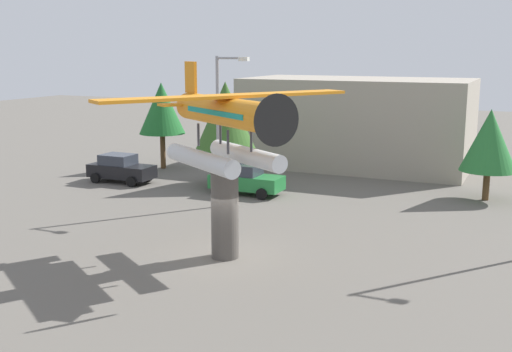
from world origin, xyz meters
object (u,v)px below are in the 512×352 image
(storefront_building, at_px, (357,123))
(car_near_black, at_px, (121,168))
(display_pedestal, at_px, (225,212))
(floatplane_monument, at_px, (226,124))
(streetlight_primary, at_px, (221,121))
(tree_east, at_px, (225,119))
(tree_center_back, at_px, (489,141))
(tree_west, at_px, (162,108))
(car_mid_green, at_px, (246,179))

(storefront_building, bearing_deg, car_near_black, -135.61)
(display_pedestal, bearing_deg, storefront_building, 91.96)
(floatplane_monument, xyz_separation_m, streetlight_primary, (-4.01, 7.34, -0.80))
(car_near_black, xyz_separation_m, tree_east, (6.46, 1.85, 3.23))
(storefront_building, bearing_deg, streetlight_primary, -102.06)
(car_near_black, bearing_deg, streetlight_primary, -19.41)
(display_pedestal, height_order, tree_center_back, tree_center_back)
(tree_west, bearing_deg, car_mid_green, -29.58)
(storefront_building, xyz_separation_m, tree_center_back, (9.41, -7.26, 0.22))
(car_mid_green, bearing_deg, tree_east, 141.94)
(floatplane_monument, height_order, tree_east, floatplane_monument)
(floatplane_monument, distance_m, car_near_black, 17.08)
(car_near_black, distance_m, tree_west, 6.15)
(streetlight_primary, height_order, storefront_building, streetlight_primary)
(streetlight_primary, bearing_deg, display_pedestal, -61.77)
(floatplane_monument, distance_m, tree_east, 13.85)
(car_mid_green, xyz_separation_m, storefront_building, (3.33, 11.44, 2.23))
(floatplane_monument, bearing_deg, tree_east, 150.78)
(streetlight_primary, relative_size, storefront_building, 0.51)
(car_near_black, bearing_deg, storefront_building, 44.39)
(display_pedestal, height_order, car_mid_green, display_pedestal)
(streetlight_primary, distance_m, tree_east, 5.46)
(floatplane_monument, bearing_deg, car_near_black, 174.38)
(floatplane_monument, relative_size, tree_center_back, 1.84)
(display_pedestal, height_order, tree_east, tree_east)
(car_near_black, height_order, storefront_building, storefront_building)
(display_pedestal, bearing_deg, tree_center_back, 59.57)
(tree_east, distance_m, tree_center_back, 15.08)
(floatplane_monument, height_order, streetlight_primary, streetlight_primary)
(car_mid_green, height_order, streetlight_primary, streetlight_primary)
(car_near_black, relative_size, tree_west, 0.70)
(floatplane_monument, height_order, car_near_black, floatplane_monument)
(floatplane_monument, xyz_separation_m, car_mid_green, (-4.20, 10.63, -4.49))
(car_near_black, bearing_deg, car_mid_green, 1.38)
(tree_west, bearing_deg, storefront_building, 28.17)
(car_near_black, bearing_deg, tree_east, 15.99)
(tree_east, bearing_deg, floatplane_monument, -62.84)
(display_pedestal, bearing_deg, car_near_black, 140.71)
(car_near_black, xyz_separation_m, streetlight_primary, (8.75, -3.08, 3.69))
(tree_east, bearing_deg, car_near_black, -164.01)
(car_near_black, distance_m, storefront_building, 16.80)
(storefront_building, relative_size, tree_center_back, 3.08)
(display_pedestal, bearing_deg, floatplane_monument, -33.62)
(storefront_building, height_order, tree_east, tree_east)
(floatplane_monument, relative_size, tree_west, 1.55)
(display_pedestal, relative_size, tree_center_back, 0.73)
(display_pedestal, bearing_deg, tree_east, 116.89)
(streetlight_primary, relative_size, tree_center_back, 1.56)
(display_pedestal, height_order, streetlight_primary, streetlight_primary)
(display_pedestal, distance_m, floatplane_monument, 3.53)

